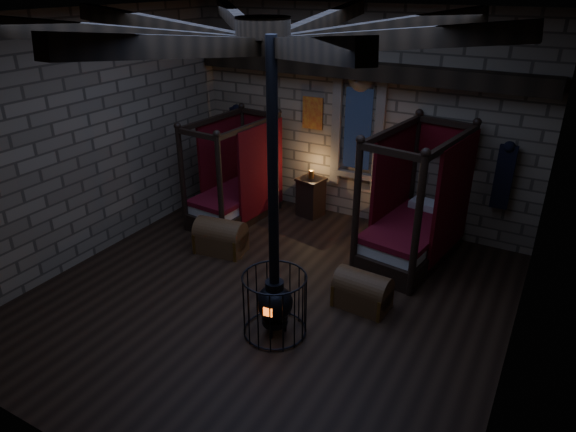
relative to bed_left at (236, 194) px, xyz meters
The scene contains 8 objects.
room 4.44m from the bed_left, 45.51° to the right, with size 7.02×7.02×4.29m.
bed_left is the anchor object (origin of this frame).
bed_right 3.70m from the bed_left, ahead, with size 1.48×2.37×2.33m.
trunk_left 1.52m from the bed_left, 67.05° to the right, with size 0.96×0.68×0.65m.
trunk_right 3.93m from the bed_left, 26.56° to the right, with size 0.86×0.58×0.61m.
nightstand_left 1.56m from the bed_left, 33.09° to the left, with size 0.60×0.58×1.01m.
nightstand_right 3.22m from the bed_left, 15.01° to the left, with size 0.45×0.43×0.71m.
stove 3.98m from the bed_left, 47.94° to the right, with size 0.91×0.91×4.05m.
Camera 1 is at (3.60, -5.80, 4.63)m, focal length 32.00 mm.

